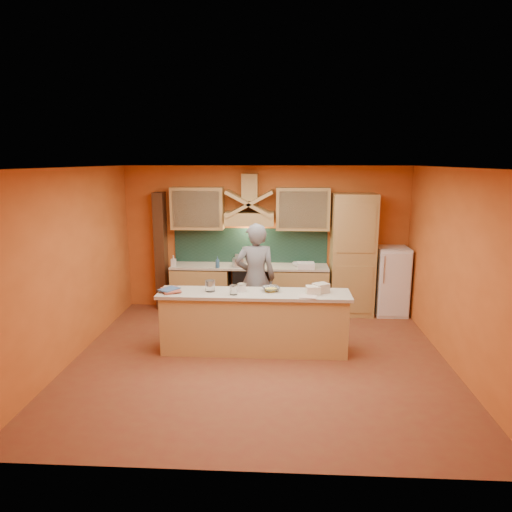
# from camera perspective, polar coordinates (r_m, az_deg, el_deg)

# --- Properties ---
(floor) EXTENTS (5.50, 5.00, 0.01)m
(floor) POSITION_cam_1_polar(r_m,az_deg,el_deg) (6.94, 0.46, -12.79)
(floor) COLOR brown
(floor) RESTS_ON ground
(ceiling) EXTENTS (5.50, 5.00, 0.01)m
(ceiling) POSITION_cam_1_polar(r_m,az_deg,el_deg) (6.31, 0.50, 11.00)
(ceiling) COLOR white
(ceiling) RESTS_ON wall_back
(wall_back) EXTENTS (5.50, 0.02, 2.80)m
(wall_back) POSITION_cam_1_polar(r_m,az_deg,el_deg) (8.93, 1.23, 2.23)
(wall_back) COLOR orange
(wall_back) RESTS_ON floor
(wall_front) EXTENTS (5.50, 0.02, 2.80)m
(wall_front) POSITION_cam_1_polar(r_m,az_deg,el_deg) (4.10, -1.18, -9.56)
(wall_front) COLOR orange
(wall_front) RESTS_ON floor
(wall_left) EXTENTS (0.02, 5.00, 2.80)m
(wall_left) POSITION_cam_1_polar(r_m,az_deg,el_deg) (7.16, -22.10, -1.08)
(wall_left) COLOR orange
(wall_left) RESTS_ON floor
(wall_right) EXTENTS (0.02, 5.00, 2.80)m
(wall_right) POSITION_cam_1_polar(r_m,az_deg,el_deg) (6.93, 23.85, -1.63)
(wall_right) COLOR orange
(wall_right) RESTS_ON floor
(base_cabinet_left) EXTENTS (1.10, 0.60, 0.86)m
(base_cabinet_left) POSITION_cam_1_polar(r_m,az_deg,el_deg) (8.99, -6.88, -4.14)
(base_cabinet_left) COLOR tan
(base_cabinet_left) RESTS_ON floor
(base_cabinet_right) EXTENTS (1.10, 0.60, 0.86)m
(base_cabinet_right) POSITION_cam_1_polar(r_m,az_deg,el_deg) (8.86, 5.35, -4.34)
(base_cabinet_right) COLOR tan
(base_cabinet_right) RESTS_ON floor
(counter_top) EXTENTS (3.00, 0.62, 0.04)m
(counter_top) POSITION_cam_1_polar(r_m,az_deg,el_deg) (8.75, -0.82, -1.31)
(counter_top) COLOR beige
(counter_top) RESTS_ON base_cabinet_left
(stove) EXTENTS (0.60, 0.58, 0.90)m
(stove) POSITION_cam_1_polar(r_m,az_deg,el_deg) (8.87, -0.81, -4.14)
(stove) COLOR black
(stove) RESTS_ON floor
(backsplash) EXTENTS (3.00, 0.03, 0.70)m
(backsplash) POSITION_cam_1_polar(r_m,az_deg,el_deg) (8.96, -0.70, 1.29)
(backsplash) COLOR #163228
(backsplash) RESTS_ON wall_back
(range_hood) EXTENTS (0.92, 0.50, 0.24)m
(range_hood) POSITION_cam_1_polar(r_m,az_deg,el_deg) (8.64, -0.81, 4.72)
(range_hood) COLOR tan
(range_hood) RESTS_ON wall_back
(hood_chimney) EXTENTS (0.30, 0.30, 0.50)m
(hood_chimney) POSITION_cam_1_polar(r_m,az_deg,el_deg) (8.69, -0.78, 8.60)
(hood_chimney) COLOR tan
(hood_chimney) RESTS_ON wall_back
(upper_cabinet_left) EXTENTS (1.00, 0.35, 0.80)m
(upper_cabinet_left) POSITION_cam_1_polar(r_m,az_deg,el_deg) (8.82, -7.31, 5.95)
(upper_cabinet_left) COLOR tan
(upper_cabinet_left) RESTS_ON wall_back
(upper_cabinet_right) EXTENTS (1.00, 0.35, 0.80)m
(upper_cabinet_right) POSITION_cam_1_polar(r_m,az_deg,el_deg) (8.68, 5.85, 5.89)
(upper_cabinet_right) COLOR tan
(upper_cabinet_right) RESTS_ON wall_back
(pantry_column) EXTENTS (0.80, 0.60, 2.30)m
(pantry_column) POSITION_cam_1_polar(r_m,az_deg,el_deg) (8.78, 11.97, 0.15)
(pantry_column) COLOR tan
(pantry_column) RESTS_ON floor
(fridge) EXTENTS (0.58, 0.60, 1.30)m
(fridge) POSITION_cam_1_polar(r_m,az_deg,el_deg) (9.04, 16.54, -3.01)
(fridge) COLOR white
(fridge) RESTS_ON floor
(trim_column_left) EXTENTS (0.20, 0.30, 2.30)m
(trim_column_left) POSITION_cam_1_polar(r_m,az_deg,el_deg) (9.13, -11.78, 0.60)
(trim_column_left) COLOR #472816
(trim_column_left) RESTS_ON floor
(island_body) EXTENTS (2.80, 0.55, 0.88)m
(island_body) POSITION_cam_1_polar(r_m,az_deg,el_deg) (7.05, -0.24, -8.50)
(island_body) COLOR #D8B56E
(island_body) RESTS_ON floor
(island_top) EXTENTS (2.90, 0.62, 0.05)m
(island_top) POSITION_cam_1_polar(r_m,az_deg,el_deg) (6.90, -0.24, -4.76)
(island_top) COLOR beige
(island_top) RESTS_ON island_body
(person) EXTENTS (0.74, 0.53, 1.89)m
(person) POSITION_cam_1_polar(r_m,az_deg,el_deg) (7.68, -0.07, -2.85)
(person) COLOR slate
(person) RESTS_ON floor
(pot_large) EXTENTS (0.28, 0.28, 0.17)m
(pot_large) POSITION_cam_1_polar(r_m,az_deg,el_deg) (8.67, -2.10, -0.88)
(pot_large) COLOR silver
(pot_large) RESTS_ON stove
(pot_small) EXTENTS (0.26, 0.26, 0.14)m
(pot_small) POSITION_cam_1_polar(r_m,az_deg,el_deg) (8.78, 0.36, -0.79)
(pot_small) COLOR #B5B5BC
(pot_small) RESTS_ON stove
(soap_bottle_a) EXTENTS (0.11, 0.11, 0.21)m
(soap_bottle_a) POSITION_cam_1_polar(r_m,az_deg,el_deg) (8.77, -10.27, -0.63)
(soap_bottle_a) COLOR silver
(soap_bottle_a) RESTS_ON counter_top
(soap_bottle_b) EXTENTS (0.10, 0.10, 0.22)m
(soap_bottle_b) POSITION_cam_1_polar(r_m,az_deg,el_deg) (8.55, -4.84, -0.78)
(soap_bottle_b) COLOR #2F5A82
(soap_bottle_b) RESTS_ON counter_top
(bowl_back) EXTENTS (0.27, 0.27, 0.07)m
(bowl_back) POSITION_cam_1_polar(r_m,az_deg,el_deg) (8.71, 5.30, -1.04)
(bowl_back) COLOR silver
(bowl_back) RESTS_ON counter_top
(dish_rack) EXTENTS (0.32, 0.25, 0.11)m
(dish_rack) POSITION_cam_1_polar(r_m,az_deg,el_deg) (8.54, 6.24, -1.19)
(dish_rack) COLOR white
(dish_rack) RESTS_ON counter_top
(book_lower) EXTENTS (0.38, 0.43, 0.03)m
(book_lower) POSITION_cam_1_polar(r_m,az_deg,el_deg) (7.03, -11.61, -4.35)
(book_lower) COLOR #AD523D
(book_lower) RESTS_ON island_top
(book_upper) EXTENTS (0.34, 0.36, 0.02)m
(book_upper) POSITION_cam_1_polar(r_m,az_deg,el_deg) (7.13, -11.40, -3.97)
(book_upper) COLOR #3B5682
(book_upper) RESTS_ON island_top
(jar_large) EXTENTS (0.15, 0.15, 0.17)m
(jar_large) POSITION_cam_1_polar(r_m,az_deg,el_deg) (6.96, -5.76, -3.74)
(jar_large) COLOR white
(jar_large) RESTS_ON island_top
(jar_small) EXTENTS (0.13, 0.13, 0.14)m
(jar_small) POSITION_cam_1_polar(r_m,az_deg,el_deg) (6.77, -2.82, -4.25)
(jar_small) COLOR white
(jar_small) RESTS_ON island_top
(kitchen_scale) EXTENTS (0.13, 0.13, 0.10)m
(kitchen_scale) POSITION_cam_1_polar(r_m,az_deg,el_deg) (6.94, -1.78, -4.02)
(kitchen_scale) COLOR white
(kitchen_scale) RESTS_ON island_top
(mixing_bowl) EXTENTS (0.33, 0.33, 0.06)m
(mixing_bowl) POSITION_cam_1_polar(r_m,az_deg,el_deg) (6.96, 1.88, -4.14)
(mixing_bowl) COLOR silver
(mixing_bowl) RESTS_ON island_top
(cloth) EXTENTS (0.27, 0.22, 0.02)m
(cloth) POSITION_cam_1_polar(r_m,az_deg,el_deg) (6.69, 6.51, -5.09)
(cloth) COLOR beige
(cloth) RESTS_ON island_top
(grocery_bag_a) EXTENTS (0.28, 0.26, 0.14)m
(grocery_bag_a) POSITION_cam_1_polar(r_m,az_deg,el_deg) (6.93, 8.11, -3.98)
(grocery_bag_a) COLOR beige
(grocery_bag_a) RESTS_ON island_top
(grocery_bag_b) EXTENTS (0.22, 0.18, 0.12)m
(grocery_bag_b) POSITION_cam_1_polar(r_m,az_deg,el_deg) (6.84, 7.14, -4.25)
(grocery_bag_b) COLOR beige
(grocery_bag_b) RESTS_ON island_top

